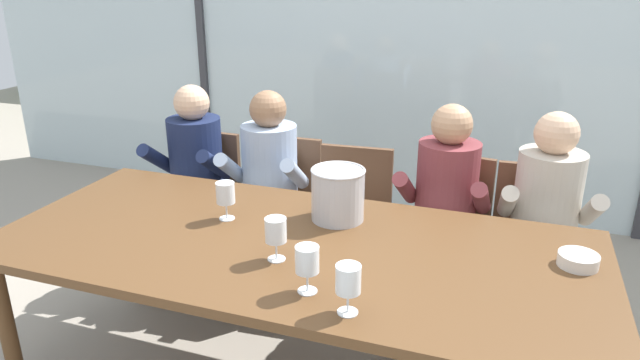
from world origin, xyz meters
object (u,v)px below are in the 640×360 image
(chair_left_of_center, at_px, (283,200))
(wine_glass_near_bucket, at_px, (276,231))
(chair_near_curtain, at_px, (203,192))
(wine_glass_by_right_taster, at_px, (226,195))
(dining_table, at_px, (292,256))
(person_pale_blue_shirt, at_px, (266,182))
(chair_right_of_center, at_px, (447,223))
(tasting_bowl, at_px, (578,260))
(ice_bucket_primary, at_px, (338,194))
(wine_glass_center_pour, at_px, (348,281))
(person_maroon_top, at_px, (443,204))
(person_beige_jumper, at_px, (546,218))
(wine_glass_by_left_taster, at_px, (307,262))
(person_navy_polo, at_px, (191,172))
(chair_near_window_right, at_px, (533,237))
(chair_center, at_px, (352,213))

(chair_left_of_center, relative_size, wine_glass_near_bucket, 5.01)
(chair_near_curtain, height_order, wine_glass_by_right_taster, wine_glass_by_right_taster)
(dining_table, relative_size, person_pale_blue_shirt, 2.09)
(chair_right_of_center, xyz_separation_m, person_pale_blue_shirt, (-1.02, -0.16, 0.17))
(person_pale_blue_shirt, height_order, tasting_bowl, person_pale_blue_shirt)
(ice_bucket_primary, bearing_deg, wine_glass_center_pour, -69.80)
(person_maroon_top, height_order, person_beige_jumper, same)
(wine_glass_by_left_taster, bearing_deg, chair_near_curtain, 132.75)
(person_navy_polo, bearing_deg, person_pale_blue_shirt, -2.06)
(person_maroon_top, relative_size, ice_bucket_primary, 4.90)
(chair_near_window_right, xyz_separation_m, person_pale_blue_shirt, (-1.47, -0.13, 0.17))
(tasting_bowl, distance_m, wine_glass_by_left_taster, 1.04)
(person_maroon_top, height_order, wine_glass_center_pour, person_maroon_top)
(chair_near_curtain, bearing_deg, ice_bucket_primary, -30.37)
(chair_left_of_center, relative_size, person_beige_jumper, 0.73)
(wine_glass_by_left_taster, bearing_deg, person_navy_polo, 135.60)
(person_pale_blue_shirt, height_order, person_maroon_top, same)
(chair_right_of_center, xyz_separation_m, person_navy_polo, (-1.51, -0.16, 0.17))
(dining_table, xyz_separation_m, chair_right_of_center, (0.52, 0.98, -0.20))
(chair_near_curtain, bearing_deg, wine_glass_by_left_taster, -46.65)
(wine_glass_near_bucket, distance_m, wine_glass_by_right_taster, 0.46)
(dining_table, bearing_deg, chair_center, 90.66)
(ice_bucket_primary, relative_size, wine_glass_near_bucket, 1.40)
(chair_center, xyz_separation_m, wine_glass_by_left_taster, (0.21, -1.28, 0.38))
(person_pale_blue_shirt, distance_m, wine_glass_near_bucket, 1.12)
(wine_glass_center_pour, bearing_deg, chair_near_curtain, 134.89)
(person_maroon_top, distance_m, person_beige_jumper, 0.50)
(chair_center, height_order, chair_near_window_right, same)
(wine_glass_by_left_taster, height_order, wine_glass_near_bucket, same)
(wine_glass_by_left_taster, xyz_separation_m, wine_glass_by_right_taster, (-0.56, 0.46, 0.00))
(person_pale_blue_shirt, relative_size, tasting_bowl, 7.93)
(chair_near_curtain, height_order, person_beige_jumper, person_beige_jumper)
(ice_bucket_primary, distance_m, tasting_bowl, 1.00)
(person_beige_jumper, xyz_separation_m, ice_bucket_primary, (-0.90, -0.54, 0.21))
(person_navy_polo, distance_m, tasting_bowl, 2.19)
(wine_glass_center_pour, bearing_deg, person_navy_polo, 137.57)
(ice_bucket_primary, xyz_separation_m, tasting_bowl, (0.99, -0.11, -0.10))
(chair_right_of_center, relative_size, person_pale_blue_shirt, 0.73)
(ice_bucket_primary, height_order, wine_glass_by_right_taster, ice_bucket_primary)
(chair_center, bearing_deg, wine_glass_by_left_taster, -85.04)
(chair_center, distance_m, person_beige_jumper, 1.04)
(person_maroon_top, bearing_deg, wine_glass_by_right_taster, -138.33)
(person_pale_blue_shirt, relative_size, person_beige_jumper, 1.00)
(ice_bucket_primary, bearing_deg, chair_center, 100.22)
(person_maroon_top, xyz_separation_m, wine_glass_center_pour, (-0.15, -1.24, 0.20))
(person_beige_jumper, distance_m, wine_glass_near_bucket, 1.42)
(wine_glass_near_bucket, bearing_deg, person_maroon_top, 62.55)
(chair_near_window_right, relative_size, person_pale_blue_shirt, 0.73)
(dining_table, distance_m, person_pale_blue_shirt, 0.96)
(dining_table, distance_m, person_beige_jumper, 1.30)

